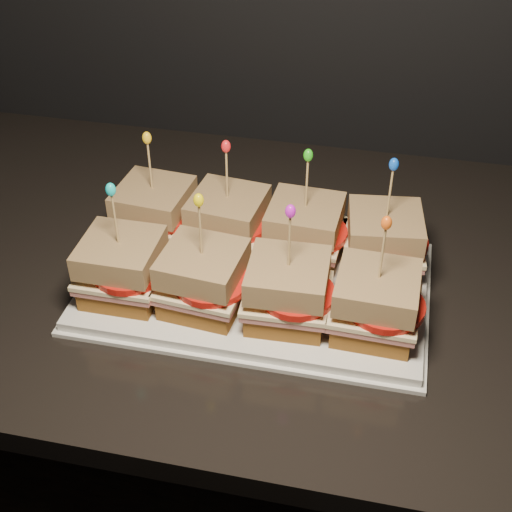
# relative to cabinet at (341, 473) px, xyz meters

# --- Properties ---
(cabinet) EXTENTS (2.19, 0.66, 0.83)m
(cabinet) POSITION_rel_cabinet_xyz_m (0.00, 0.00, 0.00)
(cabinet) COLOR black
(cabinet) RESTS_ON ground
(granite_slab) EXTENTS (2.23, 0.70, 0.03)m
(granite_slab) POSITION_rel_cabinet_xyz_m (0.00, -0.00, 0.43)
(granite_slab) COLOR black
(granite_slab) RESTS_ON cabinet
(platter) EXTENTS (0.44, 0.27, 0.02)m
(platter) POSITION_rel_cabinet_xyz_m (-0.14, -0.06, 0.46)
(platter) COLOR white
(platter) RESTS_ON granite_slab
(platter_rim) EXTENTS (0.45, 0.28, 0.01)m
(platter_rim) POSITION_rel_cabinet_xyz_m (-0.14, -0.06, 0.45)
(platter_rim) COLOR white
(platter_rim) RESTS_ON granite_slab
(sandwich_0_bread_bot) EXTENTS (0.10, 0.10, 0.03)m
(sandwich_0_bread_bot) POSITION_rel_cabinet_xyz_m (-0.29, 0.00, 0.48)
(sandwich_0_bread_bot) COLOR #583411
(sandwich_0_bread_bot) RESTS_ON platter
(sandwich_0_ham) EXTENTS (0.11, 0.11, 0.01)m
(sandwich_0_ham) POSITION_rel_cabinet_xyz_m (-0.29, 0.00, 0.50)
(sandwich_0_ham) COLOR #B15F61
(sandwich_0_ham) RESTS_ON sandwich_0_bread_bot
(sandwich_0_cheese) EXTENTS (0.11, 0.11, 0.01)m
(sandwich_0_cheese) POSITION_rel_cabinet_xyz_m (-0.29, 0.00, 0.50)
(sandwich_0_cheese) COLOR #FFE8AC
(sandwich_0_cheese) RESTS_ON sandwich_0_ham
(sandwich_0_tomato) EXTENTS (0.09, 0.09, 0.01)m
(sandwich_0_tomato) POSITION_rel_cabinet_xyz_m (-0.28, -0.01, 0.51)
(sandwich_0_tomato) COLOR red
(sandwich_0_tomato) RESTS_ON sandwich_0_cheese
(sandwich_0_bread_top) EXTENTS (0.10, 0.10, 0.03)m
(sandwich_0_bread_top) POSITION_rel_cabinet_xyz_m (-0.29, 0.00, 0.53)
(sandwich_0_bread_top) COLOR #5F2E0E
(sandwich_0_bread_top) RESTS_ON sandwich_0_tomato
(sandwich_0_pick) EXTENTS (0.00, 0.00, 0.09)m
(sandwich_0_pick) POSITION_rel_cabinet_xyz_m (-0.29, 0.00, 0.58)
(sandwich_0_pick) COLOR tan
(sandwich_0_pick) RESTS_ON sandwich_0_bread_top
(sandwich_0_frill) EXTENTS (0.01, 0.01, 0.02)m
(sandwich_0_frill) POSITION_rel_cabinet_xyz_m (-0.29, 0.00, 0.62)
(sandwich_0_frill) COLOR yellow
(sandwich_0_frill) RESTS_ON sandwich_0_pick
(sandwich_1_bread_bot) EXTENTS (0.10, 0.10, 0.03)m
(sandwich_1_bread_bot) POSITION_rel_cabinet_xyz_m (-0.19, 0.00, 0.48)
(sandwich_1_bread_bot) COLOR #583411
(sandwich_1_bread_bot) RESTS_ON platter
(sandwich_1_ham) EXTENTS (0.11, 0.11, 0.01)m
(sandwich_1_ham) POSITION_rel_cabinet_xyz_m (-0.19, 0.00, 0.50)
(sandwich_1_ham) COLOR #B15F61
(sandwich_1_ham) RESTS_ON sandwich_1_bread_bot
(sandwich_1_cheese) EXTENTS (0.11, 0.11, 0.01)m
(sandwich_1_cheese) POSITION_rel_cabinet_xyz_m (-0.19, 0.00, 0.50)
(sandwich_1_cheese) COLOR #FFE8AC
(sandwich_1_cheese) RESTS_ON sandwich_1_ham
(sandwich_1_tomato) EXTENTS (0.09, 0.09, 0.01)m
(sandwich_1_tomato) POSITION_rel_cabinet_xyz_m (-0.18, -0.01, 0.51)
(sandwich_1_tomato) COLOR red
(sandwich_1_tomato) RESTS_ON sandwich_1_cheese
(sandwich_1_bread_top) EXTENTS (0.10, 0.10, 0.03)m
(sandwich_1_bread_top) POSITION_rel_cabinet_xyz_m (-0.19, 0.00, 0.53)
(sandwich_1_bread_top) COLOR #5F2E0E
(sandwich_1_bread_top) RESTS_ON sandwich_1_tomato
(sandwich_1_pick) EXTENTS (0.00, 0.00, 0.09)m
(sandwich_1_pick) POSITION_rel_cabinet_xyz_m (-0.19, 0.00, 0.58)
(sandwich_1_pick) COLOR tan
(sandwich_1_pick) RESTS_ON sandwich_1_bread_top
(sandwich_1_frill) EXTENTS (0.01, 0.01, 0.02)m
(sandwich_1_frill) POSITION_rel_cabinet_xyz_m (-0.19, 0.00, 0.62)
(sandwich_1_frill) COLOR red
(sandwich_1_frill) RESTS_ON sandwich_1_pick
(sandwich_2_bread_bot) EXTENTS (0.10, 0.10, 0.03)m
(sandwich_2_bread_bot) POSITION_rel_cabinet_xyz_m (-0.09, 0.00, 0.48)
(sandwich_2_bread_bot) COLOR #583411
(sandwich_2_bread_bot) RESTS_ON platter
(sandwich_2_ham) EXTENTS (0.10, 0.10, 0.01)m
(sandwich_2_ham) POSITION_rel_cabinet_xyz_m (-0.09, 0.00, 0.50)
(sandwich_2_ham) COLOR #B15F61
(sandwich_2_ham) RESTS_ON sandwich_2_bread_bot
(sandwich_2_cheese) EXTENTS (0.11, 0.10, 0.01)m
(sandwich_2_cheese) POSITION_rel_cabinet_xyz_m (-0.09, 0.00, 0.50)
(sandwich_2_cheese) COLOR #FFE8AC
(sandwich_2_cheese) RESTS_ON sandwich_2_ham
(sandwich_2_tomato) EXTENTS (0.09, 0.09, 0.01)m
(sandwich_2_tomato) POSITION_rel_cabinet_xyz_m (-0.07, -0.01, 0.51)
(sandwich_2_tomato) COLOR red
(sandwich_2_tomato) RESTS_ON sandwich_2_cheese
(sandwich_2_bread_top) EXTENTS (0.10, 0.10, 0.03)m
(sandwich_2_bread_top) POSITION_rel_cabinet_xyz_m (-0.09, 0.00, 0.53)
(sandwich_2_bread_top) COLOR #5F2E0E
(sandwich_2_bread_top) RESTS_ON sandwich_2_tomato
(sandwich_2_pick) EXTENTS (0.00, 0.00, 0.09)m
(sandwich_2_pick) POSITION_rel_cabinet_xyz_m (-0.09, 0.00, 0.58)
(sandwich_2_pick) COLOR tan
(sandwich_2_pick) RESTS_ON sandwich_2_bread_top
(sandwich_2_frill) EXTENTS (0.01, 0.01, 0.02)m
(sandwich_2_frill) POSITION_rel_cabinet_xyz_m (-0.09, 0.00, 0.62)
(sandwich_2_frill) COLOR green
(sandwich_2_frill) RESTS_ON sandwich_2_pick
(sandwich_3_bread_bot) EXTENTS (0.10, 0.10, 0.03)m
(sandwich_3_bread_bot) POSITION_rel_cabinet_xyz_m (0.02, 0.00, 0.48)
(sandwich_3_bread_bot) COLOR #583411
(sandwich_3_bread_bot) RESTS_ON platter
(sandwich_3_ham) EXTENTS (0.11, 0.11, 0.01)m
(sandwich_3_ham) POSITION_rel_cabinet_xyz_m (0.02, 0.00, 0.50)
(sandwich_3_ham) COLOR #B15F61
(sandwich_3_ham) RESTS_ON sandwich_3_bread_bot
(sandwich_3_cheese) EXTENTS (0.11, 0.11, 0.01)m
(sandwich_3_cheese) POSITION_rel_cabinet_xyz_m (0.02, 0.00, 0.50)
(sandwich_3_cheese) COLOR #FFE8AC
(sandwich_3_cheese) RESTS_ON sandwich_3_ham
(sandwich_3_tomato) EXTENTS (0.09, 0.09, 0.01)m
(sandwich_3_tomato) POSITION_rel_cabinet_xyz_m (0.03, -0.01, 0.51)
(sandwich_3_tomato) COLOR red
(sandwich_3_tomato) RESTS_ON sandwich_3_cheese
(sandwich_3_bread_top) EXTENTS (0.10, 0.10, 0.03)m
(sandwich_3_bread_top) POSITION_rel_cabinet_xyz_m (0.02, 0.00, 0.53)
(sandwich_3_bread_top) COLOR #5F2E0E
(sandwich_3_bread_top) RESTS_ON sandwich_3_tomato
(sandwich_3_pick) EXTENTS (0.00, 0.00, 0.09)m
(sandwich_3_pick) POSITION_rel_cabinet_xyz_m (0.02, 0.00, 0.58)
(sandwich_3_pick) COLOR tan
(sandwich_3_pick) RESTS_ON sandwich_3_bread_top
(sandwich_3_frill) EXTENTS (0.01, 0.01, 0.02)m
(sandwich_3_frill) POSITION_rel_cabinet_xyz_m (0.02, 0.00, 0.62)
(sandwich_3_frill) COLOR blue
(sandwich_3_frill) RESTS_ON sandwich_3_pick
(sandwich_4_bread_bot) EXTENTS (0.09, 0.09, 0.03)m
(sandwich_4_bread_bot) POSITION_rel_cabinet_xyz_m (-0.29, -0.12, 0.48)
(sandwich_4_bread_bot) COLOR #583411
(sandwich_4_bread_bot) RESTS_ON platter
(sandwich_4_ham) EXTENTS (0.10, 0.10, 0.01)m
(sandwich_4_ham) POSITION_rel_cabinet_xyz_m (-0.29, -0.12, 0.50)
(sandwich_4_ham) COLOR #B15F61
(sandwich_4_ham) RESTS_ON sandwich_4_bread_bot
(sandwich_4_cheese) EXTENTS (0.10, 0.10, 0.01)m
(sandwich_4_cheese) POSITION_rel_cabinet_xyz_m (-0.29, -0.12, 0.50)
(sandwich_4_cheese) COLOR #FFE8AC
(sandwich_4_cheese) RESTS_ON sandwich_4_ham
(sandwich_4_tomato) EXTENTS (0.09, 0.09, 0.01)m
(sandwich_4_tomato) POSITION_rel_cabinet_xyz_m (-0.28, -0.13, 0.51)
(sandwich_4_tomato) COLOR red
(sandwich_4_tomato) RESTS_ON sandwich_4_cheese
(sandwich_4_bread_top) EXTENTS (0.09, 0.09, 0.03)m
(sandwich_4_bread_top) POSITION_rel_cabinet_xyz_m (-0.29, -0.12, 0.53)
(sandwich_4_bread_top) COLOR #5F2E0E
(sandwich_4_bread_top) RESTS_ON sandwich_4_tomato
(sandwich_4_pick) EXTENTS (0.00, 0.00, 0.09)m
(sandwich_4_pick) POSITION_rel_cabinet_xyz_m (-0.29, -0.12, 0.58)
(sandwich_4_pick) COLOR tan
(sandwich_4_pick) RESTS_ON sandwich_4_bread_top
(sandwich_4_frill) EXTENTS (0.01, 0.01, 0.02)m
(sandwich_4_frill) POSITION_rel_cabinet_xyz_m (-0.29, -0.12, 0.62)
(sandwich_4_frill) COLOR #0EC2BF
(sandwich_4_frill) RESTS_ON sandwich_4_pick
(sandwich_5_bread_bot) EXTENTS (0.10, 0.10, 0.03)m
(sandwich_5_bread_bot) POSITION_rel_cabinet_xyz_m (-0.19, -0.12, 0.48)
(sandwich_5_bread_bot) COLOR #583411
(sandwich_5_bread_bot) RESTS_ON platter
(sandwich_5_ham) EXTENTS (0.11, 0.11, 0.01)m
(sandwich_5_ham) POSITION_rel_cabinet_xyz_m (-0.19, -0.12, 0.50)
(sandwich_5_ham) COLOR #B15F61
(sandwich_5_ham) RESTS_ON sandwich_5_bread_bot
(sandwich_5_cheese) EXTENTS (0.11, 0.11, 0.01)m
(sandwich_5_cheese) POSITION_rel_cabinet_xyz_m (-0.19, -0.12, 0.50)
(sandwich_5_cheese) COLOR #FFE8AC
(sandwich_5_cheese) RESTS_ON sandwich_5_ham
(sandwich_5_tomato) EXTENTS (0.09, 0.09, 0.01)m
(sandwich_5_tomato) POSITION_rel_cabinet_xyz_m (-0.18, -0.13, 0.51)
(sandwich_5_tomato) COLOR red
(sandwich_5_tomato) RESTS_ON sandwich_5_cheese
(sandwich_5_bread_top) EXTENTS (0.10, 0.10, 0.03)m
(sandwich_5_bread_top) POSITION_rel_cabinet_xyz_m (-0.19, -0.12, 0.53)
(sandwich_5_bread_top) COLOR #5F2E0E
(sandwich_5_bread_top) RESTS_ON sandwich_5_tomato
(sandwich_5_pick) EXTENTS (0.00, 0.00, 0.09)m
(sandwich_5_pick) POSITION_rel_cabinet_xyz_m (-0.19, -0.12, 0.58)
(sandwich_5_pick) COLOR tan
(sandwich_5_pick) RESTS_ON sandwich_5_bread_top
(sandwich_5_frill) EXTENTS (0.01, 0.01, 0.02)m
(sandwich_5_frill) POSITION_rel_cabinet_xyz_m (-0.19, -0.12, 0.62)
(sandwich_5_frill) COLOR yellow
(sandwich_5_frill) RESTS_ON sandwich_5_pick
(sandwich_6_bread_bot) EXTENTS (0.09, 0.09, 0.03)m
(sandwich_6_bread_bot) POSITION_rel_cabinet_xyz_m (-0.09, -0.12, 0.48)
(sandwich_6_bread_bot) COLOR #583411
(sandwich_6_bread_bot) RESTS_ON platter
(sandwich_6_ham) EXTENTS (0.10, 0.10, 0.01)m
(sandwich_6_ham) POSITION_rel_cabinet_xyz_m (-0.09, -0.12, 0.50)
(sandwich_6_ham) COLOR #B15F61
(sandwich_6_ham) RESTS_ON sandwich_6_bread_bot
(sandwich_6_cheese) EXTENTS (0.11, 0.10, 0.01)m
(sandwich_6_cheese) POSITION_rel_cabinet_xyz_m (-0.09, -0.12, 0.50)
(sandwich_6_cheese) COLOR #FFE8AC
(sandwich_6_cheese) RESTS_ON sandwich_6_ham
(sandwich_6_tomato) EXTENTS (0.09, 0.09, 0.01)m
(sandwich_6_tomato) POSITION_rel_cabinet_xyz_m (-0.07, -0.13, 0.51)
(sandwich_6_tomato) COLOR red
(sandwich_6_tomato) RESTS_ON sandwich_6_cheese
(sandwich_6_bread_top) EXTENTS (0.10, 0.10, 0.03)m
(sandwich_6_bread_top) POSITION_rel_cabinet_xyz_m (-0.09, -0.12, 0.53)
(sandwich_6_bread_top) COLOR #5F2E0E
(sandwich_6_bread_top) RESTS_ON sandwich_6_tomato
(sandwich_6_pick) EXTENTS (0.00, 0.00, 0.09)m
(sandwich_6_pick) POSITION_rel_cabinet_xyz_m (-0.09, -0.12, 0.58)
(sandwich_6_pick) COLOR tan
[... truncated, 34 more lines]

